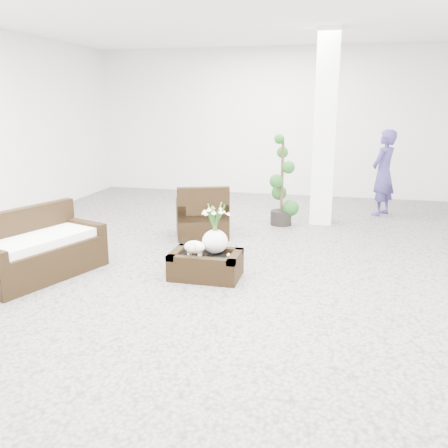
% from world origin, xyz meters
% --- Properties ---
extents(ground, '(11.00, 11.00, 0.00)m').
position_xyz_m(ground, '(0.00, 0.00, 0.00)').
color(ground, gray).
rests_on(ground, ground).
extents(column, '(0.40, 0.40, 3.50)m').
position_xyz_m(column, '(1.20, 2.80, 1.75)').
color(column, white).
rests_on(column, ground).
extents(coffee_table, '(0.90, 0.60, 0.31)m').
position_xyz_m(coffee_table, '(-0.14, -0.55, 0.16)').
color(coffee_table, black).
rests_on(coffee_table, ground).
extents(sheep_figurine, '(0.28, 0.23, 0.21)m').
position_xyz_m(sheep_figurine, '(-0.26, -0.65, 0.42)').
color(sheep_figurine, white).
rests_on(sheep_figurine, coffee_table).
extents(planter_narcissus, '(0.44, 0.44, 0.80)m').
position_xyz_m(planter_narcissus, '(-0.04, -0.45, 0.71)').
color(planter_narcissus, white).
rests_on(planter_narcissus, coffee_table).
extents(tealight, '(0.04, 0.04, 0.03)m').
position_xyz_m(tealight, '(0.16, -0.53, 0.33)').
color(tealight, white).
rests_on(tealight, coffee_table).
extents(armchair, '(1.09, 1.07, 0.91)m').
position_xyz_m(armchair, '(-0.75, 1.38, 0.45)').
color(armchair, black).
rests_on(armchair, ground).
extents(loveseat, '(1.29, 1.82, 0.88)m').
position_xyz_m(loveseat, '(-2.27, -1.02, 0.44)').
color(loveseat, black).
rests_on(loveseat, ground).
extents(topiary, '(0.44, 0.44, 1.65)m').
position_xyz_m(topiary, '(0.48, 2.47, 0.82)').
color(topiary, '#184416').
rests_on(topiary, ground).
extents(shopper, '(0.68, 0.75, 1.72)m').
position_xyz_m(shopper, '(2.36, 3.75, 0.86)').
color(shopper, navy).
rests_on(shopper, ground).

